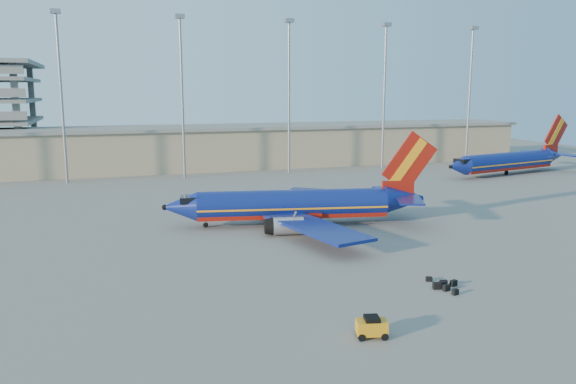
# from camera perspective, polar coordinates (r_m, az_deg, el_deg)

# --- Properties ---
(ground) EXTENTS (220.00, 220.00, 0.00)m
(ground) POSITION_cam_1_polar(r_m,az_deg,el_deg) (60.92, 0.21, -4.56)
(ground) COLOR slate
(ground) RESTS_ON ground
(terminal_building) EXTENTS (122.00, 16.00, 8.50)m
(terminal_building) POSITION_cam_1_polar(r_m,az_deg,el_deg) (117.96, -4.04, 4.75)
(terminal_building) COLOR gray
(terminal_building) RESTS_ON ground
(light_mast_row) EXTENTS (101.60, 1.60, 28.65)m
(light_mast_row) POSITION_cam_1_polar(r_m,az_deg,el_deg) (104.60, -5.21, 11.29)
(light_mast_row) COLOR gray
(light_mast_row) RESTS_ON ground
(aircraft_main) EXTENTS (32.02, 30.51, 10.94)m
(aircraft_main) POSITION_cam_1_polar(r_m,az_deg,el_deg) (65.80, 1.12, -1.36)
(aircraft_main) COLOR navy
(aircraft_main) RESTS_ON ground
(aircraft_second) EXTENTS (32.19, 14.11, 11.04)m
(aircraft_second) POSITION_cam_1_polar(r_m,az_deg,el_deg) (113.66, 21.63, 2.94)
(aircraft_second) COLOR navy
(aircraft_second) RESTS_ON ground
(baggage_tug) EXTENTS (2.18, 1.61, 1.41)m
(baggage_tug) POSITION_cam_1_polar(r_m,az_deg,el_deg) (37.23, 8.50, -13.37)
(baggage_tug) COLOR orange
(baggage_tug) RESTS_ON ground
(luggage_pile) EXTENTS (2.33, 3.90, 0.54)m
(luggage_pile) POSITION_cam_1_polar(r_m,az_deg,el_deg) (47.19, 15.53, -9.09)
(luggage_pile) COLOR black
(luggage_pile) RESTS_ON ground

